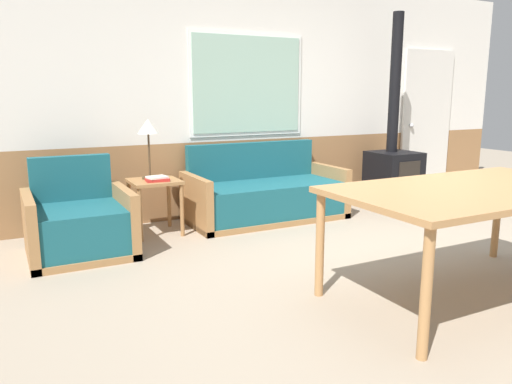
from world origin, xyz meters
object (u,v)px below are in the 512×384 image
object	(u,v)px
table_lamp	(148,131)
dining_table	(474,196)
couch	(265,197)
armchair	(79,226)
side_table	(155,190)
wood_stove	(394,162)

from	to	relation	value
table_lamp	dining_table	distance (m)	3.03
couch	armchair	distance (m)	2.06
couch	armchair	bearing A→B (deg)	-170.32
armchair	side_table	distance (m)	0.87
couch	wood_stove	bearing A→B (deg)	-2.92
armchair	dining_table	world-z (taller)	armchair
couch	side_table	xyz separation A→B (m)	(-1.26, -0.01, 0.19)
armchair	side_table	bearing A→B (deg)	8.76
side_table	armchair	bearing A→B (deg)	-156.57
dining_table	table_lamp	bearing A→B (deg)	119.71
table_lamp	dining_table	world-z (taller)	table_lamp
couch	side_table	bearing A→B (deg)	-179.50
armchair	table_lamp	size ratio (longest dim) A/B	1.46
armchair	dining_table	distance (m)	3.18
table_lamp	wood_stove	size ratio (longest dim) A/B	0.25
armchair	wood_stove	world-z (taller)	wood_stove
armchair	side_table	world-z (taller)	armchair
side_table	dining_table	xyz separation A→B (m)	(1.48, -2.54, 0.27)
wood_stove	side_table	bearing A→B (deg)	178.50
side_table	dining_table	world-z (taller)	dining_table
couch	armchair	xyz separation A→B (m)	(-2.03, -0.35, 0.00)
armchair	table_lamp	distance (m)	1.16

